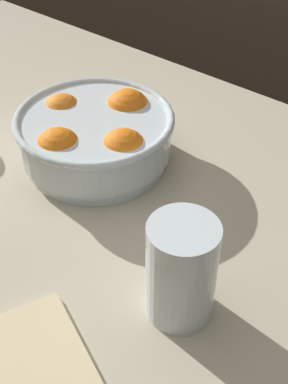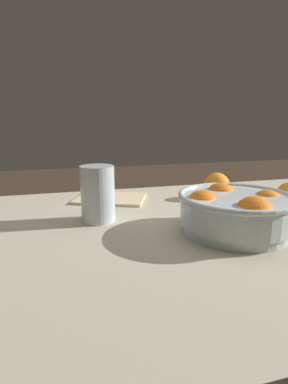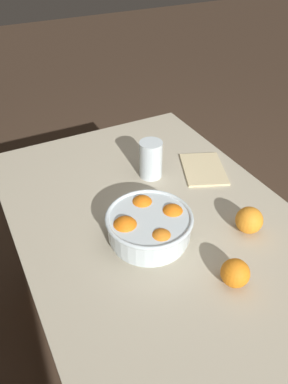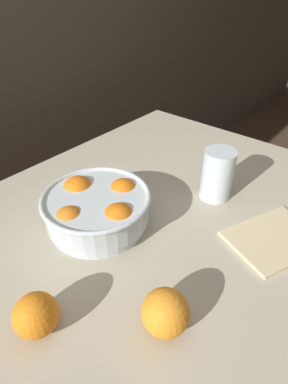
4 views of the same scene
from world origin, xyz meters
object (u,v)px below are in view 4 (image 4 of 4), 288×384
object	(u,v)px
fruit_bowl	(97,208)
juice_glass	(217,176)
orange_loose_near_bowl	(165,312)
orange_loose_front	(36,315)

from	to	relation	value
fruit_bowl	juice_glass	distance (m)	0.32
orange_loose_near_bowl	orange_loose_front	xyz separation A→B (m)	(-0.14, 0.16, -0.00)
orange_loose_near_bowl	fruit_bowl	bearing A→B (deg)	68.85
juice_glass	orange_loose_front	distance (m)	0.53
juice_glass	orange_loose_near_bowl	distance (m)	0.41
fruit_bowl	orange_loose_front	distance (m)	0.28
orange_loose_near_bowl	orange_loose_front	distance (m)	0.21
fruit_bowl	juice_glass	bearing A→B (deg)	-29.02
fruit_bowl	orange_loose_near_bowl	xyz separation A→B (m)	(-0.11, -0.28, -0.01)
juice_glass	orange_loose_front	size ratio (longest dim) A/B	1.81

